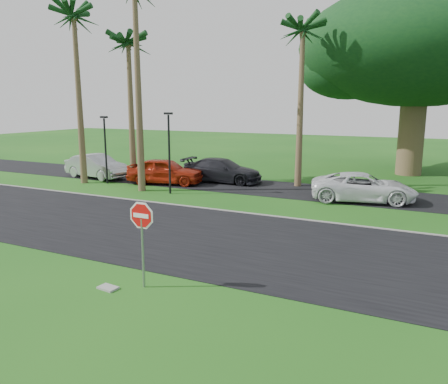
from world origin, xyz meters
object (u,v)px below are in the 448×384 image
Objects in this scene: stop_sign_near at (142,227)px; car_minivan at (363,188)px; car_silver at (97,167)px; car_red at (165,171)px; car_dark at (222,171)px.

car_minivan is (3.88, 14.20, -1.02)m from stop_sign_near.
car_red reaches higher than car_silver.
car_red reaches higher than car_dark.
car_minivan is at bearing -104.29° from car_dark.
car_dark is 9.50m from car_minivan.
car_minivan is (9.30, -1.96, -0.02)m from car_dark.
car_dark is (3.03, 2.20, -0.06)m from car_red.
car_silver is (-14.02, 13.81, -0.96)m from stop_sign_near.
car_red is 0.90× the size of car_minivan.
car_red is 3.74m from car_dark.
car_red reaches higher than car_minivan.
stop_sign_near is 0.49× the size of car_dark.
car_dark is at bearing -66.35° from car_silver.
car_minivan is at bearing -80.39° from car_silver.
car_red is (-8.44, 13.96, -0.94)m from stop_sign_near.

